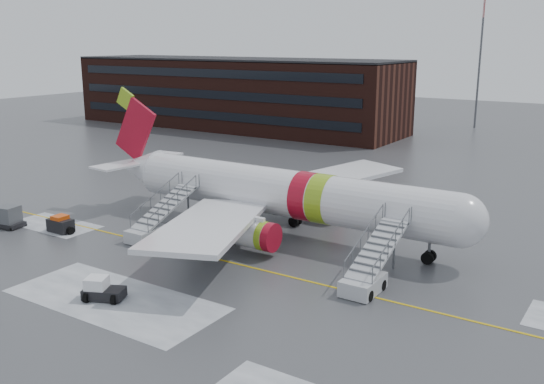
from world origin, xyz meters
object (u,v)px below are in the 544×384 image
Objects in this scene: uld_container at (9,217)px; baggage_tractor at (61,225)px; airstair_fwd at (368,273)px; airliner at (276,192)px; pushback_tug at (101,290)px; airstair_aft at (154,225)px.

uld_container reaches higher than baggage_tractor.
uld_container is at bearing -171.63° from airstair_fwd.
airliner is 13.19m from airstair_fwd.
airliner reaches higher than airstair_fwd.
airstair_aft is at bearing 118.33° from pushback_tug.
airliner reaches higher than uld_container.
airstair_aft is (-7.39, -6.54, -2.35)m from airliner.
pushback_tug is 1.12× the size of uld_container.
airliner is at bearing 32.62° from baggage_tractor.
airstair_aft reaches higher than baggage_tractor.
airliner is 22.77m from uld_container.
airstair_fwd is at bearing -30.23° from airliner.
uld_container is (-12.34, -4.55, -0.21)m from airstair_aft.
airstair_fwd reaches higher than uld_container.
uld_container is 5.00m from baggage_tractor.
baggage_tractor is at bearing -173.37° from airstair_fwd.
airstair_fwd is at bearing 38.66° from pushback_tug.
airliner is 14.17× the size of uld_container.
baggage_tractor is at bearing 150.84° from pushback_tug.
airstair_fwd is 1.00× the size of airstair_aft.
uld_container is at bearing 161.96° from pushback_tug.
airliner is 10.14m from airstair_aft.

